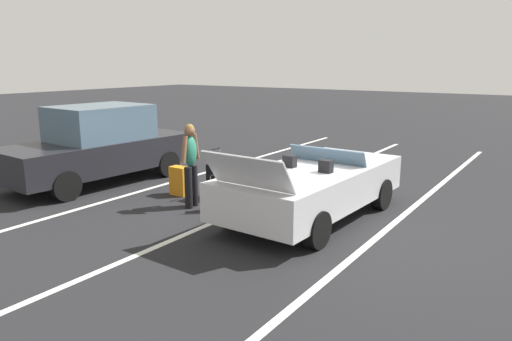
# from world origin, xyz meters

# --- Properties ---
(ground_plane) EXTENTS (80.00, 80.00, 0.00)m
(ground_plane) POSITION_xyz_m (0.00, 0.00, 0.00)
(ground_plane) COLOR black
(lot_line_near) EXTENTS (18.00, 0.12, 0.01)m
(lot_line_near) POSITION_xyz_m (0.00, -1.37, 0.00)
(lot_line_near) COLOR silver
(lot_line_near) RESTS_ON ground_plane
(lot_line_mid) EXTENTS (18.00, 0.12, 0.01)m
(lot_line_mid) POSITION_xyz_m (0.00, 1.33, 0.00)
(lot_line_mid) COLOR silver
(lot_line_mid) RESTS_ON ground_plane
(lot_line_far) EXTENTS (18.00, 0.12, 0.01)m
(lot_line_far) POSITION_xyz_m (0.00, 4.03, 0.00)
(lot_line_far) COLOR silver
(lot_line_far) RESTS_ON ground_plane
(convertible_car) EXTENTS (4.30, 1.98, 1.49)m
(convertible_car) POSITION_xyz_m (0.20, -0.01, 0.59)
(convertible_car) COLOR silver
(convertible_car) RESTS_ON ground_plane
(suitcase_large_black) EXTENTS (0.50, 0.33, 1.06)m
(suitcase_large_black) POSITION_xyz_m (0.10, 2.24, 0.37)
(suitcase_large_black) COLOR black
(suitcase_large_black) RESTS_ON ground_plane
(suitcase_medium_bright) EXTENTS (0.26, 0.40, 0.62)m
(suitcase_medium_bright) POSITION_xyz_m (-0.18, 3.10, 0.31)
(suitcase_medium_bright) COLOR orange
(suitcase_medium_bright) RESTS_ON ground_plane
(suitcase_small_carryon) EXTENTS (0.38, 0.39, 0.72)m
(suitcase_small_carryon) POSITION_xyz_m (-0.66, 1.73, 0.25)
(suitcase_small_carryon) COLOR #991E8C
(suitcase_small_carryon) RESTS_ON ground_plane
(traveler_person) EXTENTS (0.61, 0.26, 1.65)m
(traveler_person) POSITION_xyz_m (-0.72, 2.29, 0.93)
(traveler_person) COLOR black
(traveler_person) RESTS_ON ground_plane
(parked_sedan_near) EXTENTS (4.61, 2.09, 1.82)m
(parked_sedan_near) POSITION_xyz_m (-0.37, 5.46, 0.89)
(parked_sedan_near) COLOR black
(parked_sedan_near) RESTS_ON ground_plane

